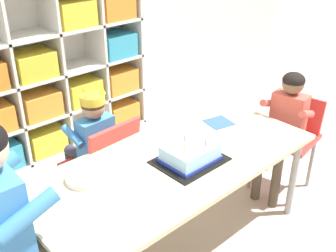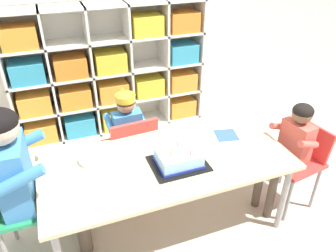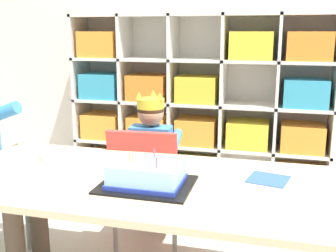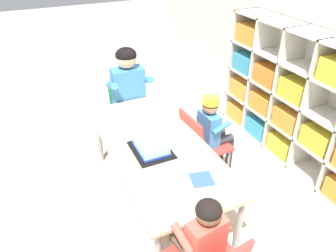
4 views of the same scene
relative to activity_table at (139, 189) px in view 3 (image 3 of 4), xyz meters
name	(u,v)px [view 3 (image 3 of 4)]	position (x,y,z in m)	size (l,w,h in m)	color
classroom_back_wall	(211,0)	(0.00, 1.64, 0.82)	(6.56, 0.10, 2.67)	beige
storage_cubby_shelf	(196,110)	(-0.06, 1.43, 0.05)	(1.83, 0.31, 1.23)	silver
activity_table	(139,189)	(0.00, 0.00, 0.00)	(1.53, 0.70, 0.56)	#D1B789
classroom_chair_blue	(148,179)	(-0.11, 0.46, -0.13)	(0.39, 0.38, 0.66)	red
child_with_crown	(153,149)	(-0.12, 0.58, -0.01)	(0.30, 0.31, 0.82)	#3D7FBC
birthday_cake_on_tray	(147,176)	(0.05, -0.06, 0.08)	(0.34, 0.27, 0.13)	black
paper_plate_stack	(60,155)	(-0.42, 0.16, 0.06)	(0.18, 0.18, 0.03)	white
paper_napkin_square	(268,179)	(0.48, 0.12, 0.05)	(0.15, 0.15, 0.00)	#3356B7
fork_scattered_mid_table	(54,172)	(-0.35, -0.02, 0.05)	(0.06, 0.13, 0.00)	white
fork_beside_plate_stack	(211,164)	(0.24, 0.25, 0.05)	(0.02, 0.12, 0.00)	white
fork_near_child_seat	(307,214)	(0.60, -0.17, 0.05)	(0.12, 0.09, 0.00)	white
fork_near_cake_tray	(228,208)	(0.36, -0.18, 0.05)	(0.06, 0.13, 0.00)	white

